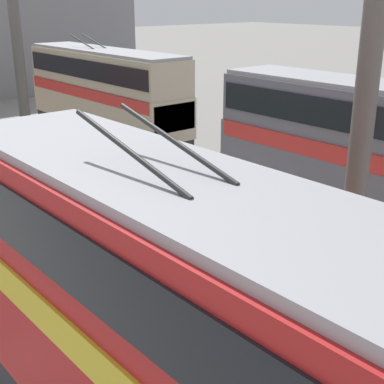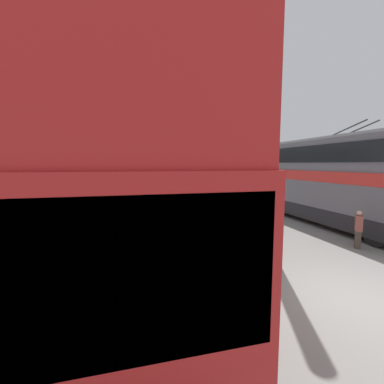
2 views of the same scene
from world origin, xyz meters
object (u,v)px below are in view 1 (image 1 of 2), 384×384
bus_left_far (105,90)px  oil_drum (216,329)px  bus_left_near (377,152)px  bus_right_near (226,368)px

bus_left_far → oil_drum: size_ratio=12.07×
bus_left_far → oil_drum: bus_left_far is taller
bus_left_near → bus_right_near: (-4.48, 10.73, 0.19)m
bus_left_far → oil_drum: (-16.75, 7.81, -2.22)m
bus_right_near → oil_drum: size_ratio=11.67×
bus_left_near → oil_drum: size_ratio=11.83×
bus_left_near → oil_drum: (-1.21, 7.81, -2.26)m
bus_left_near → bus_left_far: size_ratio=0.98×
bus_left_near → bus_right_near: 11.63m
bus_left_far → bus_right_near: (-20.02, 10.73, 0.23)m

